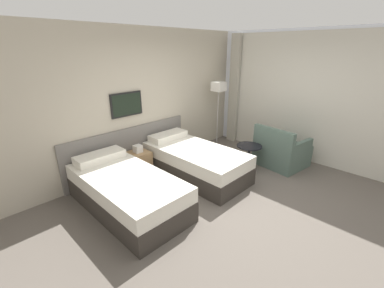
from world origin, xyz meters
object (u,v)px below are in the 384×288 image
at_px(floor_lamp, 218,92).
at_px(side_table, 249,152).
at_px(nightstand, 139,163).
at_px(bed_near_door, 127,191).
at_px(armchair, 281,152).
at_px(bed_near_window, 195,161).

bearing_deg(floor_lamp, side_table, -111.74).
height_order(nightstand, floor_lamp, floor_lamp).
relative_size(bed_near_door, nightstand, 3.30).
distance_m(nightstand, side_table, 2.19).
bearing_deg(bed_near_door, armchair, -17.46).
xyz_separation_m(bed_near_door, floor_lamp, (2.97, 0.65, 1.07)).
bearing_deg(bed_near_window, floor_lamp, 23.91).
height_order(nightstand, side_table, nightstand).
height_order(bed_near_door, floor_lamp, floor_lamp).
distance_m(bed_near_door, bed_near_window, 1.50).
xyz_separation_m(nightstand, floor_lamp, (2.22, -0.11, 1.11)).
relative_size(nightstand, side_table, 1.22).
relative_size(bed_near_window, floor_lamp, 1.27).
bearing_deg(armchair, nightstand, 61.04).
xyz_separation_m(bed_near_window, side_table, (0.98, -0.58, 0.07)).
bearing_deg(bed_near_door, nightstand, 45.48).
distance_m(bed_near_door, nightstand, 1.07).
xyz_separation_m(bed_near_door, bed_near_window, (1.50, 0.00, 0.00)).
bearing_deg(side_table, bed_near_window, 149.54).
distance_m(nightstand, armchair, 2.91).
bearing_deg(armchair, side_table, 64.49).
bearing_deg(side_table, armchair, -33.17).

